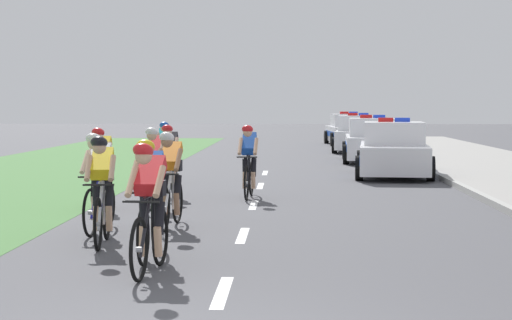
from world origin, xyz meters
TOP-DOWN VIEW (x-y plane):
  - kerb_edge at (4.63, 14.00)m, footprint 0.16×60.00m
  - lane_markings_centre at (0.00, 8.73)m, footprint 0.14×21.60m
  - cyclist_lead at (-0.91, 3.70)m, footprint 0.44×1.72m
  - cyclist_second at (-1.06, 4.67)m, footprint 0.42×1.72m
  - cyclist_third at (-1.90, 5.73)m, footprint 0.44×1.72m
  - cyclist_fourth at (-2.21, 6.96)m, footprint 0.43×1.72m
  - cyclist_fifth at (-1.19, 7.54)m, footprint 0.44×1.72m
  - cyclist_sixth at (-1.84, 10.16)m, footprint 0.43×1.72m
  - cyclist_seventh at (-2.79, 9.91)m, footprint 0.42×1.72m
  - cyclist_eighth at (-1.84, 12.24)m, footprint 0.42×1.72m
  - cyclist_ninth at (-0.15, 11.99)m, footprint 0.43×1.72m
  - cyclist_tenth at (-2.36, 15.18)m, footprint 0.45×1.72m
  - police_car_nearest at (3.50, 17.61)m, footprint 2.30×4.54m
  - police_car_second at (3.50, 23.83)m, footprint 2.17×4.49m
  - police_car_third at (3.50, 30.12)m, footprint 2.31×4.55m
  - police_car_furthest at (3.50, 36.23)m, footprint 2.22×4.51m

SIDE VIEW (x-z plane):
  - lane_markings_centre at x=0.00m, z-range 0.00..0.01m
  - kerb_edge at x=4.63m, z-range 0.00..0.13m
  - police_car_nearest at x=3.50m, z-range -0.12..1.48m
  - police_car_second at x=3.50m, z-range -0.12..1.48m
  - police_car_third at x=3.50m, z-range -0.12..1.48m
  - police_car_furthest at x=3.50m, z-range -0.12..1.48m
  - cyclist_lead at x=-0.91m, z-range 0.00..1.57m
  - cyclist_second at x=-1.06m, z-range 0.00..1.57m
  - cyclist_third at x=-1.90m, z-range 0.00..1.57m
  - cyclist_fourth at x=-2.21m, z-range 0.00..1.57m
  - cyclist_fifth at x=-1.19m, z-range 0.00..1.57m
  - cyclist_sixth at x=-1.84m, z-range 0.00..1.57m
  - cyclist_seventh at x=-2.79m, z-range 0.00..1.57m
  - cyclist_eighth at x=-1.84m, z-range 0.00..1.57m
  - cyclist_ninth at x=-0.15m, z-range 0.00..1.57m
  - cyclist_tenth at x=-2.36m, z-range 0.00..1.57m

